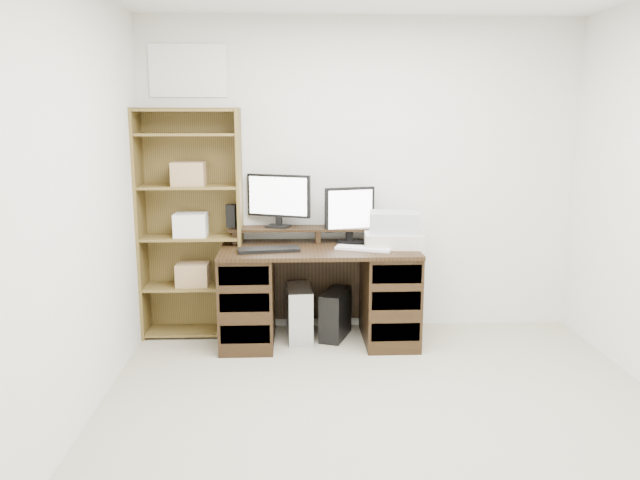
{
  "coord_description": "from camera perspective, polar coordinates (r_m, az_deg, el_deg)",
  "views": [
    {
      "loc": [
        -0.54,
        -3.02,
        1.75
      ],
      "look_at": [
        -0.35,
        1.43,
        0.85
      ],
      "focal_mm": 35.0,
      "sensor_mm": 36.0,
      "label": 1
    }
  ],
  "objects": [
    {
      "name": "bookshelf",
      "position": [
        5.01,
        -11.69,
        1.63
      ],
      "size": [
        0.8,
        0.3,
        1.8
      ],
      "color": "brown",
      "rests_on": "ground"
    },
    {
      "name": "riser_shelf",
      "position": [
        4.95,
        -0.21,
        0.88
      ],
      "size": [
        1.4,
        0.22,
        0.12
      ],
      "color": "black",
      "rests_on": "desk"
    },
    {
      "name": "basket",
      "position": [
        4.8,
        6.78,
        1.63
      ],
      "size": [
        0.4,
        0.31,
        0.16
      ],
      "primitive_type": "cube",
      "rotation": [
        0.0,
        0.0,
        -0.13
      ],
      "color": "#A5ABB0",
      "rests_on": "printer"
    },
    {
      "name": "keyboard_white",
      "position": [
        4.69,
        4.0,
        -0.78
      ],
      "size": [
        0.44,
        0.26,
        0.02
      ],
      "primitive_type": "cube",
      "rotation": [
        0.0,
        0.0,
        -0.35
      ],
      "color": "white",
      "rests_on": "desk"
    },
    {
      "name": "tower_silver",
      "position": [
        4.97,
        -1.91,
        -6.66
      ],
      "size": [
        0.21,
        0.43,
        0.42
      ],
      "primitive_type": "cube",
      "rotation": [
        0.0,
        0.0,
        0.06
      ],
      "color": "silver",
      "rests_on": "ground"
    },
    {
      "name": "mouse",
      "position": [
        4.69,
        6.49,
        -0.71
      ],
      "size": [
        0.1,
        0.07,
        0.04
      ],
      "primitive_type": "ellipsoid",
      "rotation": [
        0.0,
        0.0,
        -0.15
      ],
      "color": "white",
      "rests_on": "desk"
    },
    {
      "name": "room",
      "position": [
        3.11,
        7.64,
        2.1
      ],
      "size": [
        3.54,
        4.04,
        2.54
      ],
      "color": "#AFA68B",
      "rests_on": "ground"
    },
    {
      "name": "speaker",
      "position": [
        4.98,
        -8.11,
        2.2
      ],
      "size": [
        0.08,
        0.08,
        0.18
      ],
      "primitive_type": "cube",
      "rotation": [
        0.0,
        0.0,
        -0.12
      ],
      "color": "black",
      "rests_on": "riser_shelf"
    },
    {
      "name": "tower_black",
      "position": [
        4.99,
        1.42,
        -6.81
      ],
      "size": [
        0.28,
        0.41,
        0.38
      ],
      "rotation": [
        0.0,
        0.0,
        -0.35
      ],
      "color": "black",
      "rests_on": "ground"
    },
    {
      "name": "monitor_wide",
      "position": [
        4.94,
        -3.81,
        3.87
      ],
      "size": [
        0.5,
        0.23,
        0.42
      ],
      "rotation": [
        0.0,
        0.0,
        -0.38
      ],
      "color": "black",
      "rests_on": "riser_shelf"
    },
    {
      "name": "printer",
      "position": [
        4.82,
        6.74,
        0.05
      ],
      "size": [
        0.46,
        0.36,
        0.11
      ],
      "primitive_type": "cube",
      "rotation": [
        0.0,
        0.0,
        -0.07
      ],
      "color": "beige",
      "rests_on": "desk"
    },
    {
      "name": "monitor_small",
      "position": [
        4.91,
        2.73,
        2.5
      ],
      "size": [
        0.4,
        0.19,
        0.44
      ],
      "rotation": [
        0.0,
        0.0,
        0.26
      ],
      "color": "black",
      "rests_on": "desk"
    },
    {
      "name": "keyboard_black",
      "position": [
        4.64,
        -4.72,
        -0.89
      ],
      "size": [
        0.47,
        0.22,
        0.03
      ],
      "primitive_type": "cube",
      "rotation": [
        0.0,
        0.0,
        0.15
      ],
      "color": "black",
      "rests_on": "desk"
    },
    {
      "name": "desk",
      "position": [
        4.86,
        -0.11,
        -4.84
      ],
      "size": [
        1.5,
        0.7,
        0.75
      ],
      "color": "black",
      "rests_on": "ground"
    }
  ]
}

